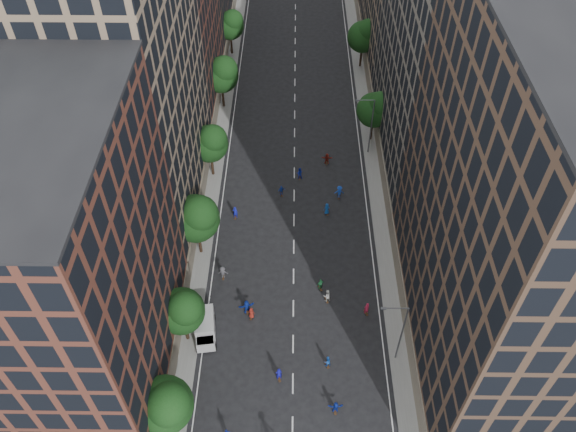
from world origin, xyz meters
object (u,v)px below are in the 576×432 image
(streetlamp_near, at_px, (400,331))
(streetlamp_far, at_px, (370,124))
(cargo_van, at_px, (205,328))
(skater_1, at_px, (279,374))
(skater_2, at_px, (327,362))

(streetlamp_near, relative_size, streetlamp_far, 1.00)
(streetlamp_far, distance_m, cargo_van, 36.45)
(streetlamp_far, xyz_separation_m, cargo_van, (-19.68, -30.43, -3.89))
(streetlamp_near, xyz_separation_m, skater_1, (-11.78, -2.48, -4.24))
(streetlamp_far, height_order, skater_1, streetlamp_far)
(streetlamp_far, distance_m, skater_2, 34.91)
(streetlamp_far, relative_size, skater_2, 6.01)
(streetlamp_far, bearing_deg, skater_2, -101.46)
(streetlamp_far, distance_m, skater_1, 37.62)
(skater_1, bearing_deg, cargo_van, -50.29)
(skater_2, bearing_deg, skater_1, -5.63)
(skater_1, bearing_deg, streetlamp_near, 174.15)
(streetlamp_far, bearing_deg, cargo_van, -122.89)
(skater_1, xyz_separation_m, skater_2, (4.89, 1.54, -0.17))
(cargo_van, bearing_deg, skater_1, -40.55)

